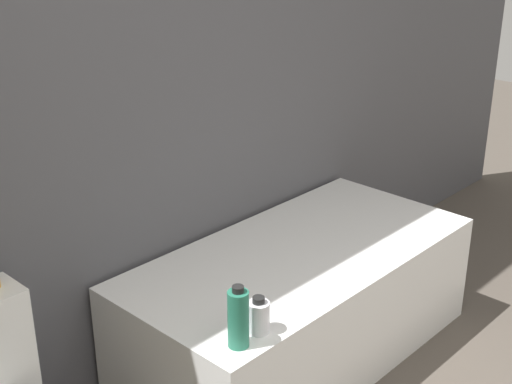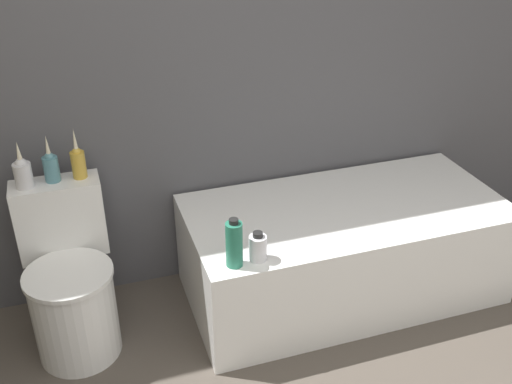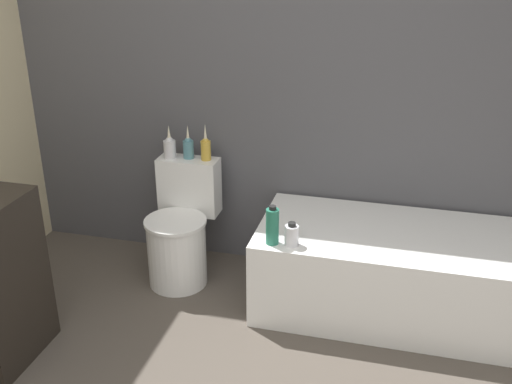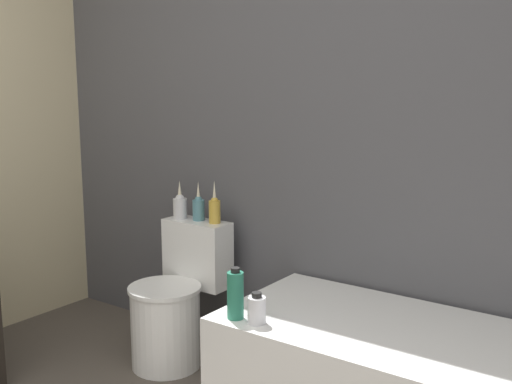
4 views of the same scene
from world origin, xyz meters
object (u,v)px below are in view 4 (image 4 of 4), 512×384
(vase_silver, at_px, (199,207))
(shampoo_bottle_short, at_px, (257,309))
(vase_bronze, at_px, (215,209))
(shampoo_bottle_tall, at_px, (235,295))
(toilet, at_px, (175,305))
(vase_gold, at_px, (180,205))

(vase_silver, relative_size, shampoo_bottle_short, 1.63)
(vase_bronze, distance_m, shampoo_bottle_tall, 0.78)
(toilet, relative_size, vase_gold, 3.47)
(shampoo_bottle_tall, distance_m, shampoo_bottle_short, 0.11)
(vase_bronze, height_order, shampoo_bottle_short, vase_bronze)
(vase_bronze, relative_size, shampoo_bottle_tall, 1.05)
(vase_silver, xyz_separation_m, shampoo_bottle_tall, (0.65, -0.52, -0.20))
(vase_gold, height_order, shampoo_bottle_tall, vase_gold)
(vase_silver, xyz_separation_m, shampoo_bottle_short, (0.75, -0.52, -0.24))
(vase_bronze, bearing_deg, vase_silver, 178.90)
(toilet, bearing_deg, shampoo_bottle_tall, -26.53)
(vase_gold, relative_size, shampoo_bottle_short, 1.61)
(vase_silver, distance_m, vase_bronze, 0.11)
(toilet, distance_m, shampoo_bottle_tall, 0.78)
(vase_gold, xyz_separation_m, vase_bronze, (0.22, 0.02, 0.00))
(vase_silver, distance_m, shampoo_bottle_short, 0.94)
(vase_gold, xyz_separation_m, vase_silver, (0.11, 0.02, 0.00))
(vase_gold, bearing_deg, shampoo_bottle_short, -29.76)
(vase_bronze, relative_size, shampoo_bottle_short, 1.75)
(vase_silver, bearing_deg, toilet, -90.00)
(toilet, relative_size, shampoo_bottle_tall, 3.35)
(vase_gold, distance_m, shampoo_bottle_tall, 0.93)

